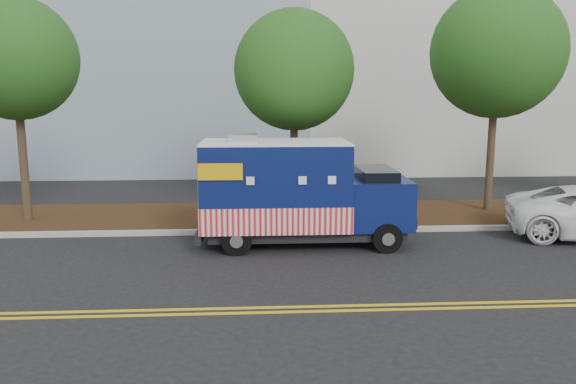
{
  "coord_description": "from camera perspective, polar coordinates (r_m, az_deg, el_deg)",
  "views": [
    {
      "loc": [
        -0.67,
        -14.95,
        4.23
      ],
      "look_at": [
        0.25,
        0.6,
        1.41
      ],
      "focal_mm": 35.0,
      "sensor_mm": 36.0,
      "label": 1
    }
  ],
  "objects": [
    {
      "name": "tree_b",
      "position": [
        18.7,
        0.63,
        12.23
      ],
      "size": [
        3.93,
        3.93,
        6.85
      ],
      "color": "#38281C",
      "rests_on": "ground"
    },
    {
      "name": "tree_a",
      "position": [
        19.58,
        -26.01,
        12.09
      ],
      "size": [
        3.8,
        3.8,
        7.11
      ],
      "color": "#38281C",
      "rests_on": "ground"
    },
    {
      "name": "centerline_near",
      "position": [
        11.34,
        0.24,
        -11.61
      ],
      "size": [
        120.0,
        0.1,
        0.01
      ],
      "primitive_type": "cube",
      "color": "gold",
      "rests_on": "ground"
    },
    {
      "name": "food_truck",
      "position": [
        15.44,
        0.58,
        -0.32
      ],
      "size": [
        5.86,
        2.27,
        3.08
      ],
      "rotation": [
        0.0,
        0.0,
        -0.0
      ],
      "color": "black",
      "rests_on": "ground"
    },
    {
      "name": "centerline_far",
      "position": [
        11.11,
        0.32,
        -12.09
      ],
      "size": [
        120.0,
        0.1,
        0.01
      ],
      "primitive_type": "cube",
      "color": "gold",
      "rests_on": "ground"
    },
    {
      "name": "curb",
      "position": [
        16.88,
        -1.02,
        -3.98
      ],
      "size": [
        120.0,
        0.18,
        0.15
      ],
      "primitive_type": "cube",
      "color": "#9E9E99",
      "rests_on": "ground"
    },
    {
      "name": "tree_c",
      "position": [
        20.34,
        20.48,
        13.14
      ],
      "size": [
        4.37,
        4.37,
        7.67
      ],
      "color": "#38281C",
      "rests_on": "ground"
    },
    {
      "name": "ground",
      "position": [
        15.55,
        -0.81,
        -5.52
      ],
      "size": [
        120.0,
        120.0,
        0.0
      ],
      "primitive_type": "plane",
      "color": "black",
      "rests_on": "ground"
    },
    {
      "name": "sign_post",
      "position": [
        16.79,
        -5.64,
        -0.18
      ],
      "size": [
        0.06,
        0.06,
        2.4
      ],
      "primitive_type": "cube",
      "color": "#473828",
      "rests_on": "ground"
    },
    {
      "name": "mulch_strip",
      "position": [
        18.92,
        -1.29,
        -2.42
      ],
      "size": [
        120.0,
        4.0,
        0.15
      ],
      "primitive_type": "cube",
      "color": "black",
      "rests_on": "ground"
    }
  ]
}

